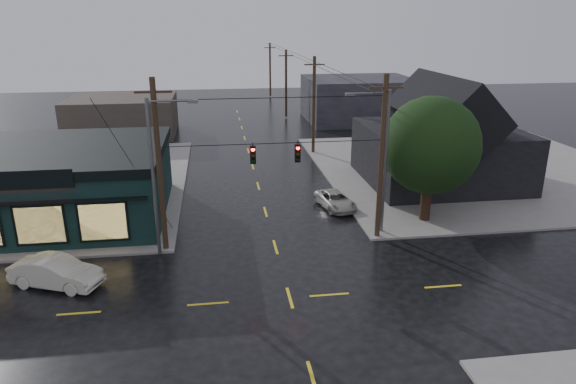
{
  "coord_description": "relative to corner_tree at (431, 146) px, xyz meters",
  "views": [
    {
      "loc": [
        -3.24,
        -22.09,
        13.11
      ],
      "look_at": [
        0.7,
        5.54,
        3.63
      ],
      "focal_mm": 32.0,
      "sensor_mm": 36.0,
      "label": 1
    }
  ],
  "objects": [
    {
      "name": "streetlight_nw",
      "position": [
        -17.33,
        -2.93,
        -5.27
      ],
      "size": [
        5.4,
        0.3,
        9.15
      ],
      "primitive_type": null,
      "color": "#5D5F61",
      "rests_on": "ground"
    },
    {
      "name": "ground_plane",
      "position": [
        -10.53,
        -8.73,
        -5.27
      ],
      "size": [
        160.0,
        160.0,
        0.0
      ],
      "primitive_type": "plane",
      "color": "black"
    },
    {
      "name": "utility_pole_far_a",
      "position": [
        -4.03,
        19.27,
        -5.27
      ],
      "size": [
        2.0,
        0.32,
        9.65
      ],
      "primitive_type": null,
      "color": "#2F2114",
      "rests_on": "ground"
    },
    {
      "name": "utility_pole_nw",
      "position": [
        -17.03,
        -2.23,
        -5.27
      ],
      "size": [
        2.0,
        0.32,
        10.15
      ],
      "primitive_type": null,
      "color": "#2F2114",
      "rests_on": "ground"
    },
    {
      "name": "sedan_cream",
      "position": [
        -22.23,
        -5.84,
        -4.49
      ],
      "size": [
        4.99,
        3.28,
        1.55
      ],
      "primitive_type": "imported",
      "rotation": [
        0.0,
        0.0,
        1.19
      ],
      "color": "beige",
      "rests_on": "ground"
    },
    {
      "name": "bg_building_west",
      "position": [
        -24.53,
        31.27,
        -3.07
      ],
      "size": [
        12.0,
        10.0,
        4.4
      ],
      "primitive_type": "cube",
      "color": "#39312A",
      "rests_on": "ground"
    },
    {
      "name": "sidewalk_ne",
      "position": [
        9.47,
        11.27,
        -5.19
      ],
      "size": [
        28.0,
        28.0,
        0.15
      ],
      "primitive_type": "cube",
      "color": "gray",
      "rests_on": "ground"
    },
    {
      "name": "corner_tree",
      "position": [
        0.0,
        0.0,
        0.0
      ],
      "size": [
        6.4,
        6.4,
        8.34
      ],
      "color": "black",
      "rests_on": "ground"
    },
    {
      "name": "sidewalk_nw",
      "position": [
        -30.53,
        11.27,
        -5.19
      ],
      "size": [
        28.0,
        28.0,
        0.15
      ],
      "primitive_type": "cube",
      "color": "gray",
      "rests_on": "ground"
    },
    {
      "name": "streetlight_ne",
      "position": [
        -3.53,
        -1.53,
        -5.27
      ],
      "size": [
        5.4,
        0.3,
        9.15
      ],
      "primitive_type": null,
      "color": "#5D5F61",
      "rests_on": "ground"
    },
    {
      "name": "span_signal_assembly",
      "position": [
        -10.44,
        -2.23,
        0.43
      ],
      "size": [
        13.0,
        0.48,
        1.23
      ],
      "color": "black",
      "rests_on": "ground"
    },
    {
      "name": "ne_building",
      "position": [
        4.47,
        8.27,
        -0.79
      ],
      "size": [
        12.6,
        11.6,
        8.75
      ],
      "color": "black",
      "rests_on": "ground"
    },
    {
      "name": "suv_silver",
      "position": [
        -5.41,
        3.38,
        -4.68
      ],
      "size": [
        2.71,
        4.49,
        1.17
      ],
      "primitive_type": "imported",
      "rotation": [
        0.0,
        0.0,
        0.2
      ],
      "color": "#AEABA1",
      "rests_on": "ground"
    },
    {
      "name": "pizza_shop",
      "position": [
        -25.53,
        4.21,
        -2.71
      ],
      "size": [
        16.3,
        12.34,
        4.9
      ],
      "color": "black",
      "rests_on": "ground"
    },
    {
      "name": "bg_building_east",
      "position": [
        5.47,
        36.27,
        -2.47
      ],
      "size": [
        14.0,
        12.0,
        5.6
      ],
      "primitive_type": "cube",
      "color": "#222227",
      "rests_on": "ground"
    },
    {
      "name": "utility_pole_ne",
      "position": [
        -4.03,
        -2.23,
        -5.27
      ],
      "size": [
        2.0,
        0.32,
        10.15
      ],
      "primitive_type": null,
      "color": "#2F2114",
      "rests_on": "ground"
    },
    {
      "name": "utility_pole_far_b",
      "position": [
        -4.03,
        39.27,
        -5.27
      ],
      "size": [
        2.0,
        0.32,
        9.15
      ],
      "primitive_type": null,
      "color": "#2F2114",
      "rests_on": "ground"
    },
    {
      "name": "utility_pole_far_c",
      "position": [
        -4.03,
        59.27,
        -5.27
      ],
      "size": [
        2.0,
        0.32,
        9.15
      ],
      "primitive_type": null,
      "color": "#2F2114",
      "rests_on": "ground"
    }
  ]
}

